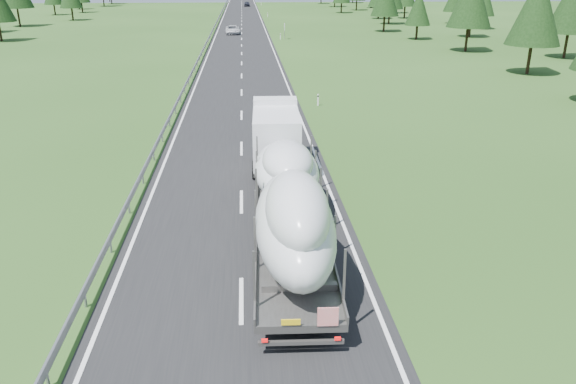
{
  "coord_description": "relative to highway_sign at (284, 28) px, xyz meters",
  "views": [
    {
      "loc": [
        0.34,
        -16.89,
        10.71
      ],
      "look_at": [
        2.02,
        4.98,
        2.05
      ],
      "focal_mm": 35.0,
      "sensor_mm": 36.0,
      "label": 1
    }
  ],
  "objects": [
    {
      "name": "ground",
      "position": [
        -7.2,
        -80.0,
        -1.81
      ],
      "size": [
        400.0,
        400.0,
        0.0
      ],
      "primitive_type": "plane",
      "color": "#234416",
      "rests_on": "ground"
    },
    {
      "name": "road_surface",
      "position": [
        -7.2,
        20.0,
        -1.8
      ],
      "size": [
        10.0,
        400.0,
        0.02
      ],
      "primitive_type": "cube",
      "color": "black",
      "rests_on": "ground"
    },
    {
      "name": "guardrail",
      "position": [
        -12.5,
        19.94,
        -1.21
      ],
      "size": [
        0.1,
        400.0,
        0.76
      ],
      "color": "slate",
      "rests_on": "ground"
    },
    {
      "name": "marker_posts",
      "position": [
        -0.7,
        75.0,
        -1.27
      ],
      "size": [
        0.13,
        350.08,
        1.0
      ],
      "color": "silver",
      "rests_on": "ground"
    },
    {
      "name": "highway_sign",
      "position": [
        0.0,
        0.0,
        0.0
      ],
      "size": [
        0.08,
        0.9,
        2.6
      ],
      "color": "slate",
      "rests_on": "ground"
    },
    {
      "name": "boat_truck",
      "position": [
        -5.18,
        -74.45,
        0.5
      ],
      "size": [
        3.27,
        19.9,
        4.62
      ],
      "color": "silver",
      "rests_on": "ground"
    },
    {
      "name": "distant_van",
      "position": [
        -8.79,
        9.01,
        -1.05
      ],
      "size": [
        2.7,
        5.54,
        1.52
      ],
      "primitive_type": "imported",
      "rotation": [
        0.0,
        0.0,
        0.03
      ],
      "color": "silver",
      "rests_on": "ground"
    },
    {
      "name": "distant_car_dark",
      "position": [
        -5.49,
        94.64,
        -1.04
      ],
      "size": [
        1.84,
        4.53,
        1.54
      ],
      "primitive_type": "imported",
      "rotation": [
        0.0,
        0.0,
        0.0
      ],
      "color": "black",
      "rests_on": "ground"
    }
  ]
}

